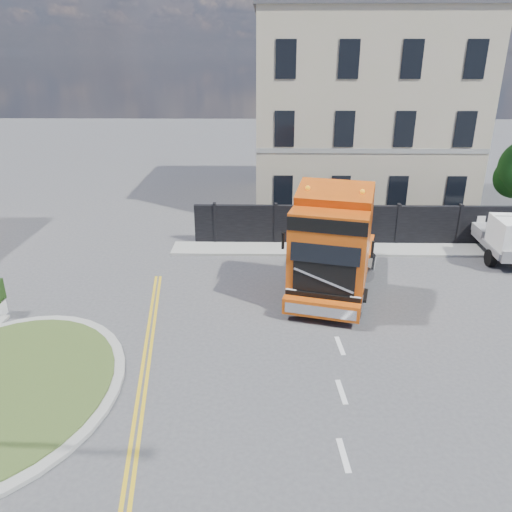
{
  "coord_description": "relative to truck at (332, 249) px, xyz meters",
  "views": [
    {
      "loc": [
        0.45,
        -14.43,
        8.89
      ],
      "look_at": [
        0.14,
        2.92,
        1.8
      ],
      "focal_mm": 35.0,
      "sensor_mm": 36.0,
      "label": 1
    }
  ],
  "objects": [
    {
      "name": "hoarding_fence",
      "position": [
        3.49,
        5.64,
        -0.94
      ],
      "size": [
        18.8,
        0.25,
        2.0
      ],
      "color": "black",
      "rests_on": "ground"
    },
    {
      "name": "pavement_far",
      "position": [
        2.94,
        4.74,
        -1.88
      ],
      "size": [
        20.0,
        1.6,
        0.12
      ],
      "primitive_type": "cube",
      "color": "#969691",
      "rests_on": "ground"
    },
    {
      "name": "ground",
      "position": [
        -3.06,
        -3.36,
        -1.94
      ],
      "size": [
        120.0,
        120.0,
        0.0
      ],
      "primitive_type": "plane",
      "color": "#424244",
      "rests_on": "ground"
    },
    {
      "name": "flatbed_pickup",
      "position": [
        8.57,
        3.62,
        -0.76
      ],
      "size": [
        2.36,
        5.36,
        2.2
      ],
      "rotation": [
        0.0,
        0.0,
        -0.04
      ],
      "color": "gray",
      "rests_on": "ground"
    },
    {
      "name": "georgian_building",
      "position": [
        2.94,
        13.14,
        3.83
      ],
      "size": [
        12.3,
        10.3,
        12.8
      ],
      "color": "#BEAE97",
      "rests_on": "ground"
    },
    {
      "name": "truck",
      "position": [
        0.0,
        0.0,
        0.0
      ],
      "size": [
        4.42,
        7.68,
        4.34
      ],
      "rotation": [
        0.0,
        0.0,
        -0.25
      ],
      "color": "black",
      "rests_on": "ground"
    }
  ]
}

